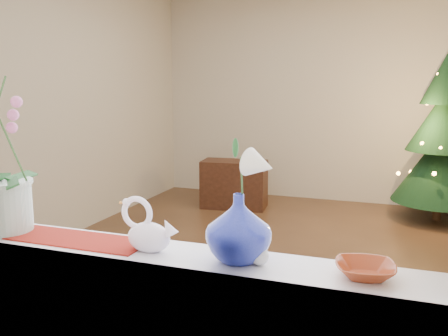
# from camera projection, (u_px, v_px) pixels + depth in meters

# --- Properties ---
(ground) EXTENTS (5.00, 5.00, 0.00)m
(ground) POSITION_uv_depth(u_px,v_px,m) (285.00, 265.00, 4.25)
(ground) COLOR #3D2719
(ground) RESTS_ON ground
(wall_back) EXTENTS (4.50, 0.10, 2.70)m
(wall_back) POSITION_uv_depth(u_px,v_px,m) (333.00, 96.00, 6.33)
(wall_back) COLOR beige
(wall_back) RESTS_ON ground
(wall_front) EXTENTS (4.50, 0.10, 2.70)m
(wall_front) POSITION_uv_depth(u_px,v_px,m) (127.00, 141.00, 1.70)
(wall_front) COLOR beige
(wall_front) RESTS_ON ground
(wall_left) EXTENTS (0.10, 5.00, 2.70)m
(wall_left) POSITION_uv_depth(u_px,v_px,m) (58.00, 102.00, 4.78)
(wall_left) COLOR beige
(wall_left) RESTS_ON ground
(windowsill) EXTENTS (2.20, 0.26, 0.04)m
(windowsill) POSITION_uv_depth(u_px,v_px,m) (149.00, 254.00, 1.90)
(windowsill) COLOR white
(windowsill) RESTS_ON window_apron
(window_frame) EXTENTS (2.22, 0.06, 1.60)m
(window_frame) POSITION_uv_depth(u_px,v_px,m) (128.00, 36.00, 1.67)
(window_frame) COLOR white
(window_frame) RESTS_ON windowsill
(runner) EXTENTS (0.70, 0.20, 0.01)m
(runner) POSITION_uv_depth(u_px,v_px,m) (66.00, 238.00, 2.03)
(runner) COLOR maroon
(runner) RESTS_ON windowsill
(swan) EXTENTS (0.25, 0.18, 0.20)m
(swan) POSITION_uv_depth(u_px,v_px,m) (149.00, 226.00, 1.86)
(swan) COLOR white
(swan) RESTS_ON windowsill
(blue_vase) EXTENTS (0.31, 0.31, 0.28)m
(blue_vase) POSITION_uv_depth(u_px,v_px,m) (239.00, 223.00, 1.76)
(blue_vase) COLOR navy
(blue_vase) RESTS_ON windowsill
(lily) EXTENTS (0.16, 0.09, 0.21)m
(lily) POSITION_uv_depth(u_px,v_px,m) (239.00, 154.00, 1.71)
(lily) COLOR white
(lily) RESTS_ON blue_vase
(paperweight) EXTENTS (0.08, 0.08, 0.07)m
(paperweight) POSITION_uv_depth(u_px,v_px,m) (259.00, 256.00, 1.73)
(paperweight) COLOR silver
(paperweight) RESTS_ON windowsill
(amber_dish) EXTENTS (0.19, 0.19, 0.04)m
(amber_dish) POSITION_uv_depth(u_px,v_px,m) (365.00, 271.00, 1.63)
(amber_dish) COLOR maroon
(amber_dish) RESTS_ON windowsill
(xmas_tree) EXTENTS (1.14, 1.14, 1.87)m
(xmas_tree) POSITION_uv_depth(u_px,v_px,m) (443.00, 137.00, 5.46)
(xmas_tree) COLOR black
(xmas_tree) RESTS_ON ground
(side_table) EXTENTS (0.82, 0.47, 0.58)m
(side_table) POSITION_uv_depth(u_px,v_px,m) (234.00, 184.00, 6.12)
(side_table) COLOR black
(side_table) RESTS_ON ground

